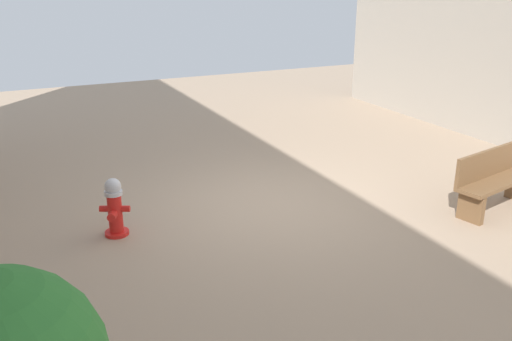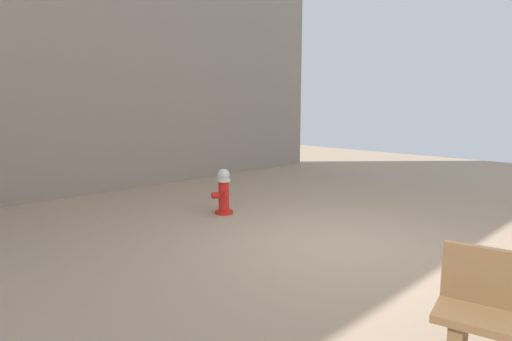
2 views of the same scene
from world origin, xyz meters
TOP-DOWN VIEW (x-y plane):
  - ground_plane at (0.00, 0.00)m, footprint 23.40×23.40m
  - fire_hydrant at (2.46, 0.01)m, footprint 0.42×0.40m

SIDE VIEW (x-z plane):
  - ground_plane at x=0.00m, z-range 0.00..0.00m
  - fire_hydrant at x=2.46m, z-range 0.00..0.84m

